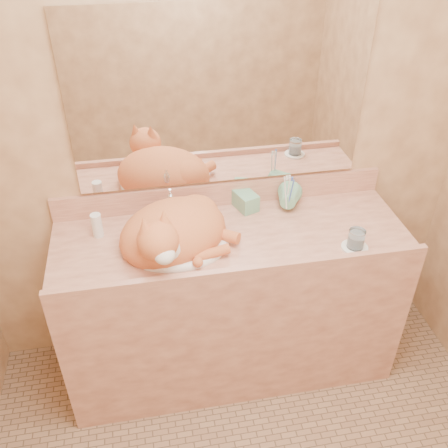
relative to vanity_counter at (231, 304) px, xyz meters
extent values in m
cube|color=#976944|center=(0.00, 0.28, 0.82)|extent=(2.40, 0.02, 2.50)
cube|color=white|center=(0.00, 0.26, 0.97)|extent=(1.30, 0.02, 0.80)
imported|color=#6BAC88|center=(0.13, 0.15, 0.52)|extent=(0.11, 0.11, 0.19)
imported|color=#6BAC88|center=(0.29, 0.12, 0.48)|extent=(0.16, 0.16, 0.11)
cylinder|color=white|center=(0.51, -0.19, 0.43)|extent=(0.12, 0.12, 0.01)
cylinder|color=silver|center=(0.51, -0.19, 0.48)|extent=(0.07, 0.07, 0.08)
cylinder|color=white|center=(-0.59, 0.11, 0.48)|extent=(0.05, 0.05, 0.11)
camera|label=1|loc=(-0.36, -1.75, 1.77)|focal=40.00mm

